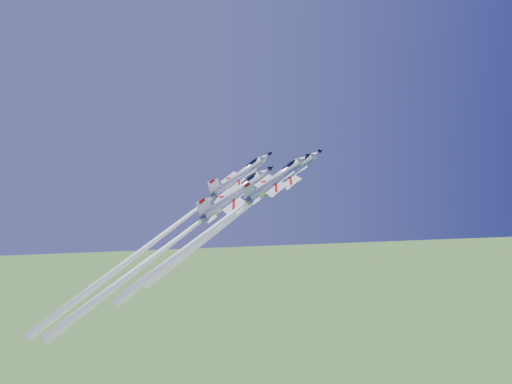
{
  "coord_description": "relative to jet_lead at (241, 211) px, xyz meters",
  "views": [
    {
      "loc": [
        -17.7,
        -114.29,
        102.74
      ],
      "look_at": [
        0.0,
        0.0,
        85.83
      ],
      "focal_mm": 40.0,
      "sensor_mm": 36.0,
      "label": 1
    }
  ],
  "objects": [
    {
      "name": "jet_right",
      "position": [
        -5.4,
        -12.3,
        0.35
      ],
      "size": [
        34.69,
        11.27,
        31.31
      ],
      "rotation": [
        0.62,
        0.12,
        -1.36
      ],
      "color": "white"
    },
    {
      "name": "jet_lead",
      "position": [
        0.0,
        0.0,
        0.0
      ],
      "size": [
        35.57,
        11.63,
        32.0
      ],
      "rotation": [
        0.62,
        0.12,
        -1.36
      ],
      "color": "white"
    },
    {
      "name": "jet_left",
      "position": [
        -16.71,
        -0.77,
        -4.53
      ],
      "size": [
        45.47,
        13.9,
        42.16
      ],
      "rotation": [
        0.62,
        0.12,
        -1.36
      ],
      "color": "white"
    },
    {
      "name": "jet_slot",
      "position": [
        -15.09,
        -7.21,
        -4.94
      ],
      "size": [
        41.2,
        13.27,
        37.33
      ],
      "rotation": [
        0.62,
        0.12,
        -1.36
      ],
      "color": "white"
    }
  ]
}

